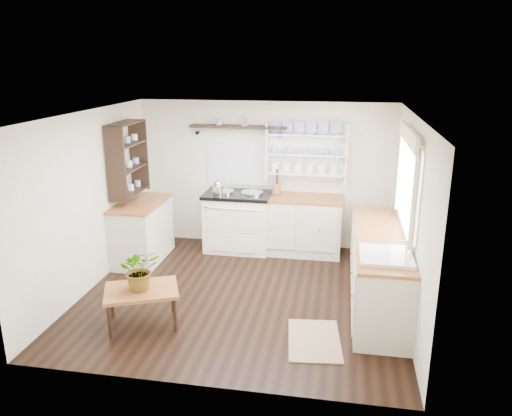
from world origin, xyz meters
name	(u,v)px	position (x,y,z in m)	size (l,w,h in m)	color
floor	(242,294)	(0.00, 0.00, 0.00)	(4.00, 3.80, 0.01)	black
wall_back	(265,175)	(0.00, 1.90, 1.15)	(4.00, 0.02, 2.30)	beige
wall_right	(410,218)	(2.00, 0.00, 1.15)	(0.02, 3.80, 2.30)	beige
wall_left	(89,201)	(-2.00, 0.00, 1.15)	(0.02, 3.80, 2.30)	beige
ceiling	(240,114)	(0.00, 0.00, 2.30)	(4.00, 3.80, 0.01)	white
window	(407,180)	(1.95, 0.15, 1.56)	(0.08, 1.55, 1.22)	white
aga_cooker	(238,221)	(-0.38, 1.57, 0.47)	(1.03, 0.72, 0.95)	white
back_cabinets	(300,224)	(0.60, 1.60, 0.46)	(1.27, 0.63, 0.90)	beige
right_cabinets	(379,268)	(1.70, 0.10, 0.46)	(0.62, 2.43, 0.90)	beige
belfast_sink	(385,266)	(1.70, -0.65, 0.80)	(0.55, 0.60, 0.45)	white
left_cabinets	(142,230)	(-1.70, 0.90, 0.46)	(0.62, 1.13, 0.90)	beige
plate_rack	(307,151)	(0.65, 1.86, 1.56)	(1.20, 0.22, 0.90)	white
high_shelf	(238,127)	(-0.40, 1.78, 1.91)	(1.50, 0.29, 0.16)	black
left_shelving	(128,158)	(-1.84, 0.90, 1.55)	(0.28, 0.80, 1.05)	black
kettle	(218,187)	(-0.66, 1.45, 1.03)	(0.17, 0.17, 0.21)	silver
utensil_crock	(276,189)	(0.21, 1.68, 0.99)	(0.14, 0.14, 0.16)	brown
center_table	(141,293)	(-0.96, -0.92, 0.39)	(0.96, 0.84, 0.44)	brown
potted_plant	(140,269)	(-0.96, -0.92, 0.68)	(0.43, 0.37, 0.48)	#3F7233
floor_rug	(314,340)	(0.99, -0.94, 0.01)	(0.55, 0.85, 0.02)	#7D6049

